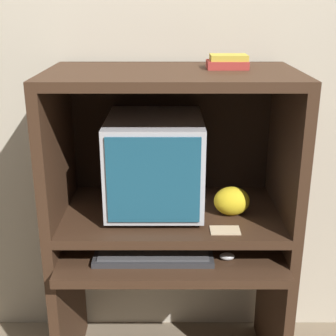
{
  "coord_description": "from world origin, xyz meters",
  "views": [
    {
      "loc": [
        -0.01,
        -1.48,
        1.59
      ],
      "look_at": [
        -0.02,
        0.26,
        0.97
      ],
      "focal_mm": 50.0,
      "sensor_mm": 36.0,
      "label": 1
    }
  ],
  "objects_px": {
    "keyboard": "(155,255)",
    "mouse": "(228,256)",
    "crt_monitor": "(156,162)",
    "book_stack": "(229,62)",
    "snack_bag": "(233,201)"
  },
  "relations": [
    {
      "from": "keyboard",
      "to": "book_stack",
      "type": "height_order",
      "value": "book_stack"
    },
    {
      "from": "crt_monitor",
      "to": "book_stack",
      "type": "relative_size",
      "value": 2.8
    },
    {
      "from": "crt_monitor",
      "to": "snack_bag",
      "type": "relative_size",
      "value": 3.04
    },
    {
      "from": "crt_monitor",
      "to": "mouse",
      "type": "xyz_separation_m",
      "value": [
        0.28,
        -0.21,
        -0.3
      ]
    },
    {
      "from": "crt_monitor",
      "to": "book_stack",
      "type": "xyz_separation_m",
      "value": [
        0.28,
        0.02,
        0.39
      ]
    },
    {
      "from": "keyboard",
      "to": "mouse",
      "type": "height_order",
      "value": "same"
    },
    {
      "from": "keyboard",
      "to": "mouse",
      "type": "relative_size",
      "value": 7.93
    },
    {
      "from": "keyboard",
      "to": "snack_bag",
      "type": "height_order",
      "value": "snack_bag"
    },
    {
      "from": "crt_monitor",
      "to": "snack_bag",
      "type": "bearing_deg",
      "value": -12.05
    },
    {
      "from": "crt_monitor",
      "to": "book_stack",
      "type": "height_order",
      "value": "book_stack"
    },
    {
      "from": "crt_monitor",
      "to": "keyboard",
      "type": "height_order",
      "value": "crt_monitor"
    },
    {
      "from": "mouse",
      "to": "snack_bag",
      "type": "bearing_deg",
      "value": 78.89
    },
    {
      "from": "crt_monitor",
      "to": "book_stack",
      "type": "bearing_deg",
      "value": 5.1
    },
    {
      "from": "mouse",
      "to": "book_stack",
      "type": "xyz_separation_m",
      "value": [
        0.0,
        0.24,
        0.7
      ]
    },
    {
      "from": "keyboard",
      "to": "snack_bag",
      "type": "relative_size",
      "value": 3.2
    }
  ]
}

